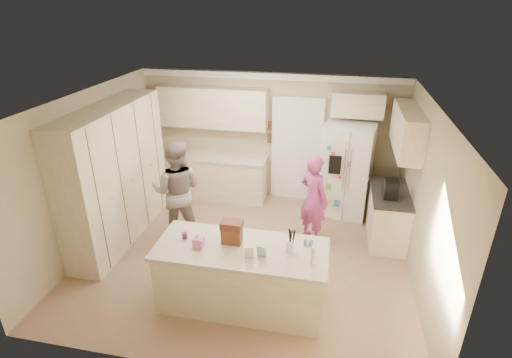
% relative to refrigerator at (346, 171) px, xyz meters
% --- Properties ---
extents(floor, '(5.20, 4.60, 0.02)m').
position_rel_refrigerator_xyz_m(floor, '(-1.55, -1.81, -0.91)').
color(floor, '#8F7056').
rests_on(floor, ground).
extents(ceiling, '(5.20, 4.60, 0.02)m').
position_rel_refrigerator_xyz_m(ceiling, '(-1.55, -1.81, 1.71)').
color(ceiling, white).
rests_on(ceiling, wall_back).
extents(wall_back, '(5.20, 0.02, 2.60)m').
position_rel_refrigerator_xyz_m(wall_back, '(-1.55, 0.50, 0.40)').
color(wall_back, tan).
rests_on(wall_back, ground).
extents(wall_front, '(5.20, 0.02, 2.60)m').
position_rel_refrigerator_xyz_m(wall_front, '(-1.55, -4.12, 0.40)').
color(wall_front, tan).
rests_on(wall_front, ground).
extents(wall_left, '(0.02, 4.60, 2.60)m').
position_rel_refrigerator_xyz_m(wall_left, '(-4.16, -1.81, 0.40)').
color(wall_left, tan).
rests_on(wall_left, ground).
extents(wall_right, '(0.02, 4.60, 2.60)m').
position_rel_refrigerator_xyz_m(wall_right, '(1.06, -1.81, 0.40)').
color(wall_right, tan).
rests_on(wall_right, ground).
extents(crown_back, '(5.20, 0.08, 0.12)m').
position_rel_refrigerator_xyz_m(crown_back, '(-1.55, 0.45, 1.63)').
color(crown_back, white).
rests_on(crown_back, wall_back).
extents(pantry_bank, '(0.60, 2.60, 2.35)m').
position_rel_refrigerator_xyz_m(pantry_bank, '(-3.85, -1.61, 0.28)').
color(pantry_bank, beige).
rests_on(pantry_bank, floor).
extents(back_base_cab, '(2.20, 0.60, 0.88)m').
position_rel_refrigerator_xyz_m(back_base_cab, '(-2.70, 0.19, -0.46)').
color(back_base_cab, beige).
rests_on(back_base_cab, floor).
extents(back_countertop, '(2.24, 0.63, 0.04)m').
position_rel_refrigerator_xyz_m(back_countertop, '(-2.70, 0.18, 0.00)').
color(back_countertop, beige).
rests_on(back_countertop, back_base_cab).
extents(back_upper_cab, '(2.20, 0.35, 0.80)m').
position_rel_refrigerator_xyz_m(back_upper_cab, '(-2.70, 0.31, 1.00)').
color(back_upper_cab, beige).
rests_on(back_upper_cab, wall_back).
extents(doorway_opening, '(0.90, 0.06, 2.10)m').
position_rel_refrigerator_xyz_m(doorway_opening, '(-1.00, 0.47, 0.15)').
color(doorway_opening, black).
rests_on(doorway_opening, floor).
extents(doorway_casing, '(1.02, 0.03, 2.22)m').
position_rel_refrigerator_xyz_m(doorway_casing, '(-1.00, 0.43, 0.15)').
color(doorway_casing, white).
rests_on(doorway_casing, floor).
extents(wall_frame_upper, '(0.15, 0.02, 0.20)m').
position_rel_refrigerator_xyz_m(wall_frame_upper, '(-1.53, 0.46, 0.65)').
color(wall_frame_upper, brown).
rests_on(wall_frame_upper, wall_back).
extents(wall_frame_lower, '(0.15, 0.02, 0.20)m').
position_rel_refrigerator_xyz_m(wall_frame_lower, '(-1.53, 0.46, 0.38)').
color(wall_frame_lower, brown).
rests_on(wall_frame_lower, wall_back).
extents(refrigerator, '(1.01, 0.85, 1.80)m').
position_rel_refrigerator_xyz_m(refrigerator, '(0.00, 0.00, 0.00)').
color(refrigerator, white).
rests_on(refrigerator, floor).
extents(fridge_seam, '(0.02, 0.02, 1.78)m').
position_rel_refrigerator_xyz_m(fridge_seam, '(0.00, -0.35, 0.00)').
color(fridge_seam, gray).
rests_on(fridge_seam, refrigerator).
extents(fridge_dispenser, '(0.22, 0.03, 0.35)m').
position_rel_refrigerator_xyz_m(fridge_dispenser, '(-0.22, -0.37, 0.25)').
color(fridge_dispenser, black).
rests_on(fridge_dispenser, refrigerator).
extents(fridge_handle_l, '(0.02, 0.02, 0.85)m').
position_rel_refrigerator_xyz_m(fridge_handle_l, '(-0.05, -0.37, 0.15)').
color(fridge_handle_l, silver).
rests_on(fridge_handle_l, refrigerator).
extents(fridge_handle_r, '(0.02, 0.02, 0.85)m').
position_rel_refrigerator_xyz_m(fridge_handle_r, '(0.05, -0.37, 0.15)').
color(fridge_handle_r, silver).
rests_on(fridge_handle_r, refrigerator).
extents(over_fridge_cab, '(0.95, 0.35, 0.45)m').
position_rel_refrigerator_xyz_m(over_fridge_cab, '(0.10, 0.31, 1.20)').
color(over_fridge_cab, beige).
rests_on(over_fridge_cab, wall_back).
extents(right_base_cab, '(0.60, 1.20, 0.88)m').
position_rel_refrigerator_xyz_m(right_base_cab, '(0.75, -0.81, -0.46)').
color(right_base_cab, beige).
rests_on(right_base_cab, floor).
extents(right_countertop, '(0.63, 1.24, 0.04)m').
position_rel_refrigerator_xyz_m(right_countertop, '(0.74, -0.81, 0.00)').
color(right_countertop, '#2D2B28').
rests_on(right_countertop, right_base_cab).
extents(right_upper_cab, '(0.35, 1.50, 0.70)m').
position_rel_refrigerator_xyz_m(right_upper_cab, '(0.87, -0.61, 1.05)').
color(right_upper_cab, beige).
rests_on(right_upper_cab, wall_right).
extents(coffee_maker, '(0.22, 0.28, 0.30)m').
position_rel_refrigerator_xyz_m(coffee_maker, '(0.70, -1.01, 0.17)').
color(coffee_maker, black).
rests_on(coffee_maker, right_countertop).
extents(island_base, '(2.20, 0.90, 0.88)m').
position_rel_refrigerator_xyz_m(island_base, '(-1.35, -2.91, -0.46)').
color(island_base, beige).
rests_on(island_base, floor).
extents(island_top, '(2.28, 0.96, 0.05)m').
position_rel_refrigerator_xyz_m(island_top, '(-1.35, -2.91, 0.00)').
color(island_top, beige).
rests_on(island_top, island_base).
extents(utensil_crock, '(0.13, 0.13, 0.15)m').
position_rel_refrigerator_xyz_m(utensil_crock, '(-0.70, -2.86, 0.10)').
color(utensil_crock, white).
rests_on(utensil_crock, island_top).
extents(tissue_box, '(0.13, 0.13, 0.14)m').
position_rel_refrigerator_xyz_m(tissue_box, '(-1.90, -3.01, 0.10)').
color(tissue_box, pink).
rests_on(tissue_box, island_top).
extents(tissue_plume, '(0.08, 0.08, 0.08)m').
position_rel_refrigerator_xyz_m(tissue_plume, '(-1.90, -3.01, 0.20)').
color(tissue_plume, white).
rests_on(tissue_plume, tissue_box).
extents(dollhouse_body, '(0.26, 0.18, 0.22)m').
position_rel_refrigerator_xyz_m(dollhouse_body, '(-1.50, -2.81, 0.14)').
color(dollhouse_body, brown).
rests_on(dollhouse_body, island_top).
extents(dollhouse_roof, '(0.28, 0.20, 0.10)m').
position_rel_refrigerator_xyz_m(dollhouse_roof, '(-1.50, -2.81, 0.30)').
color(dollhouse_roof, '#592D1E').
rests_on(dollhouse_roof, dollhouse_body).
extents(jam_jar, '(0.07, 0.07, 0.09)m').
position_rel_refrigerator_xyz_m(jam_jar, '(-2.15, -2.86, 0.07)').
color(jam_jar, '#59263F').
rests_on(jam_jar, island_top).
extents(greeting_card_a, '(0.12, 0.06, 0.16)m').
position_rel_refrigerator_xyz_m(greeting_card_a, '(-1.20, -3.11, 0.11)').
color(greeting_card_a, white).
rests_on(greeting_card_a, island_top).
extents(greeting_card_b, '(0.12, 0.05, 0.16)m').
position_rel_refrigerator_xyz_m(greeting_card_b, '(-1.05, -3.06, 0.11)').
color(greeting_card_b, silver).
rests_on(greeting_card_b, island_top).
extents(water_bottle, '(0.07, 0.07, 0.24)m').
position_rel_refrigerator_xyz_m(water_bottle, '(-0.40, -3.06, 0.14)').
color(water_bottle, silver).
rests_on(water_bottle, island_top).
extents(shaker_salt, '(0.05, 0.05, 0.09)m').
position_rel_refrigerator_xyz_m(shaker_salt, '(-0.53, -2.69, 0.07)').
color(shaker_salt, '#4D75B1').
rests_on(shaker_salt, island_top).
extents(shaker_pepper, '(0.05, 0.05, 0.09)m').
position_rel_refrigerator_xyz_m(shaker_pepper, '(-0.46, -2.69, 0.07)').
color(shaker_pepper, '#4D75B1').
rests_on(shaker_pepper, island_top).
extents(teen_boy, '(0.97, 0.81, 1.80)m').
position_rel_refrigerator_xyz_m(teen_boy, '(-2.83, -1.46, -0.00)').
color(teen_boy, gray).
rests_on(teen_boy, floor).
extents(teen_girl, '(0.69, 0.66, 1.58)m').
position_rel_refrigerator_xyz_m(teen_girl, '(-0.53, -1.08, -0.11)').
color(teen_girl, '#C6489E').
rests_on(teen_girl, floor).
extents(fridge_magnets, '(0.76, 0.02, 1.44)m').
position_rel_refrigerator_xyz_m(fridge_magnets, '(0.00, -0.36, 0.00)').
color(fridge_magnets, tan).
rests_on(fridge_magnets, refrigerator).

